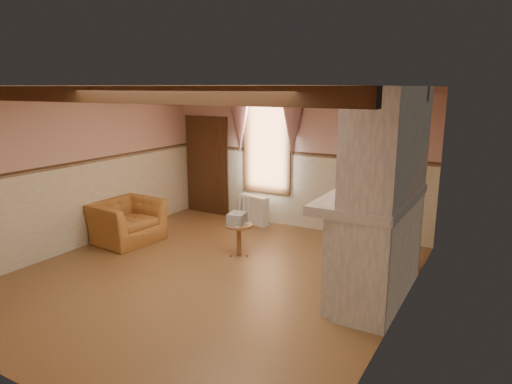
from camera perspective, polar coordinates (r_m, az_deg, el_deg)
The scene contains 26 objects.
floor at distance 7.04m, azimuth -6.01°, elevation -10.42°, with size 5.50×6.00×0.01m, color brown.
ceiling at distance 6.46m, azimuth -6.61°, elevation 13.01°, with size 5.50×6.00×0.01m, color silver.
wall_back at distance 9.16m, azimuth 4.80°, elevation 4.23°, with size 5.50×0.02×2.80m, color tan.
wall_front at distance 4.63m, azimuth -28.78°, elevation -6.14°, with size 5.50×0.02×2.80m, color tan.
wall_left at distance 8.50m, azimuth -21.50°, elevation 2.68°, with size 0.02×6.00×2.80m, color tan.
wall_right at distance 5.50m, azimuth 17.60°, elevation -2.25°, with size 0.02×6.00×2.80m, color tan.
wainscot at distance 6.78m, azimuth -6.16°, elevation -4.59°, with size 5.50×6.00×1.50m, color beige, non-canonical shape.
chair_rail at distance 6.59m, azimuth -6.32°, elevation 1.64°, with size 5.50×6.00×0.08m, color black, non-canonical shape.
firebox at distance 6.53m, azimuth 11.69°, elevation -8.29°, with size 0.20×0.95×0.90m, color black.
armchair at distance 8.73m, azimuth -15.95°, elevation -3.56°, with size 1.16×1.01×0.75m, color #9E662D.
side_table at distance 7.73m, azimuth -2.14°, elevation -6.00°, with size 0.47×0.47×0.55m, color brown.
book_stack at distance 7.59m, azimuth -2.39°, elevation -3.38°, with size 0.26×0.32×0.20m, color #B7AD8C.
radiator at distance 9.48m, azimuth -0.28°, elevation -2.23°, with size 0.70×0.18×0.60m, color silver.
bowl at distance 5.99m, azimuth 13.79°, elevation -0.19°, with size 0.33×0.33×0.08m, color brown.
mantel_clock at distance 6.66m, azimuth 15.56°, elevation 1.53°, with size 0.14×0.24×0.20m, color black.
oil_lamp at distance 6.63m, azimuth 15.52°, elevation 1.83°, with size 0.11×0.11×0.28m, color gold.
candle_red at distance 5.53m, azimuth 12.39°, elevation -0.80°, with size 0.06×0.06×0.16m, color maroon.
jar_yellow at distance 5.74m, azimuth 13.07°, elevation -0.52°, with size 0.06×0.06×0.12m, color gold.
fireplace at distance 6.14m, azimuth 15.86°, elevation -0.59°, with size 0.85×2.00×2.80m, color gray.
mantel at distance 6.19m, azimuth 14.23°, elevation -0.76°, with size 1.05×2.05×0.12m, color gray.
overmantel_mirror at distance 6.13m, azimuth 12.88°, elevation 4.99°, with size 0.06×1.44×1.04m, color silver.
door at distance 10.22m, azimuth -6.12°, elevation 3.13°, with size 1.10×0.10×2.10m, color black.
window at distance 9.37m, azimuth 1.41°, elevation 6.01°, with size 1.06×0.08×2.02m, color white.
window_drapes at distance 9.24m, azimuth 1.16°, elevation 9.65°, with size 1.30×0.14×1.40m, color gray.
ceiling_beam_front at distance 5.54m, azimuth -14.09°, elevation 11.70°, with size 5.50×0.18×0.20m, color black.
ceiling_beam_back at distance 7.47m, azimuth -1.02°, elevation 12.31°, with size 5.50×0.18×0.20m, color black.
Camera 1 is at (3.82, -5.21, 2.79)m, focal length 32.00 mm.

